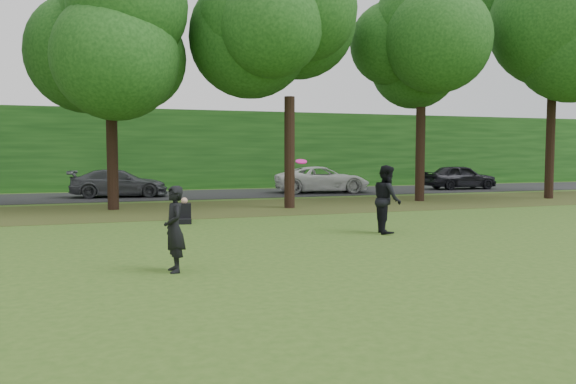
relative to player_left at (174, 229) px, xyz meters
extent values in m
plane|color=#32541A|center=(2.21, -1.06, -0.84)|extent=(120.00, 120.00, 0.00)
cube|color=#4C401B|center=(2.21, 11.94, -0.83)|extent=(60.00, 7.00, 0.01)
cube|color=black|center=(2.21, 19.94, -0.83)|extent=(70.00, 7.00, 0.02)
cube|color=#143D11|center=(2.21, 25.94, 1.66)|extent=(70.00, 3.00, 5.00)
imported|color=black|center=(0.00, 0.00, 0.00)|extent=(0.45, 0.64, 1.67)
imported|color=black|center=(6.46, 3.38, 0.14)|extent=(0.96, 1.11, 1.95)
imported|color=#46494F|center=(-0.32, 19.43, -0.10)|extent=(5.05, 2.41, 1.42)
imported|color=white|center=(10.87, 19.00, -0.07)|extent=(5.68, 3.21, 1.50)
imported|color=black|center=(20.34, 19.15, -0.05)|extent=(4.58, 2.01, 1.54)
cylinder|color=#E01293|center=(3.19, 1.60, 1.26)|extent=(0.38, 0.37, 0.14)
cube|color=black|center=(1.29, 7.44, -0.76)|extent=(0.46, 0.60, 0.16)
cube|color=black|center=(1.32, 7.71, -0.48)|extent=(0.45, 0.38, 0.56)
sphere|color=tan|center=(1.32, 7.71, -0.12)|extent=(0.22, 0.22, 0.22)
cylinder|color=black|center=(-0.79, 12.84, 1.22)|extent=(0.44, 0.44, 4.12)
sphere|color=#143D11|center=(-0.79, 12.84, 6.02)|extent=(5.80, 5.80, 5.80)
cylinder|color=black|center=(6.21, 11.24, 1.47)|extent=(0.44, 0.44, 4.62)
sphere|color=#143D11|center=(6.21, 11.24, 6.86)|extent=(6.60, 6.60, 6.60)
cylinder|color=black|center=(13.21, 12.44, 1.39)|extent=(0.44, 0.44, 4.45)
sphere|color=#143D11|center=(13.21, 12.44, 6.58)|extent=(6.20, 6.20, 6.20)
cylinder|color=black|center=(20.21, 11.64, 1.75)|extent=(0.44, 0.44, 5.17)
sphere|color=#143D11|center=(20.21, 11.64, 7.77)|extent=(7.40, 7.40, 7.40)
camera|label=1|loc=(-1.38, -10.85, 1.46)|focal=35.00mm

